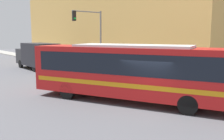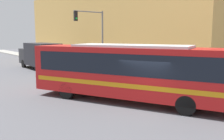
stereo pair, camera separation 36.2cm
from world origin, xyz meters
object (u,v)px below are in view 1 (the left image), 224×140
(parking_meter, at_px, (131,67))
(city_bus, at_px, (132,69))
(delivery_truck, at_px, (37,55))
(pedestrian_near_corner, at_px, (126,64))
(traffic_light_pole, at_px, (92,31))
(fire_hydrant, at_px, (160,78))
(pedestrian_mid_block, at_px, (145,68))

(parking_meter, bearing_deg, city_bus, -132.97)
(delivery_truck, distance_m, pedestrian_near_corner, 10.35)
(traffic_light_pole, bearing_deg, city_bus, -112.94)
(traffic_light_pole, bearing_deg, fire_hydrant, -83.33)
(fire_hydrant, bearing_deg, traffic_light_pole, 96.67)
(city_bus, distance_m, delivery_truck, 16.29)
(traffic_light_pole, bearing_deg, delivery_truck, 115.17)
(parking_meter, distance_m, pedestrian_near_corner, 1.89)
(fire_hydrant, relative_size, traffic_light_pole, 0.12)
(city_bus, relative_size, pedestrian_near_corner, 7.04)
(fire_hydrant, bearing_deg, delivery_truck, 105.38)
(traffic_light_pole, distance_m, pedestrian_mid_block, 6.49)
(pedestrian_near_corner, bearing_deg, traffic_light_pole, 123.63)
(city_bus, bearing_deg, parking_meter, 21.76)
(parking_meter, height_order, pedestrian_near_corner, pedestrian_near_corner)
(delivery_truck, bearing_deg, city_bus, -94.47)
(delivery_truck, height_order, fire_hydrant, delivery_truck)
(traffic_light_pole, bearing_deg, pedestrian_near_corner, -56.37)
(city_bus, relative_size, parking_meter, 10.02)
(delivery_truck, xyz_separation_m, parking_meter, (3.85, -10.74, -0.60))
(traffic_light_pole, relative_size, parking_meter, 5.03)
(parking_meter, bearing_deg, delivery_truck, 109.74)
(city_bus, xyz_separation_m, delivery_truck, (1.27, 16.24, -0.29))
(parking_meter, bearing_deg, pedestrian_near_corner, 58.35)
(delivery_truck, bearing_deg, traffic_light_pole, -64.83)
(city_bus, height_order, pedestrian_mid_block, city_bus)
(city_bus, distance_m, fire_hydrant, 5.75)
(city_bus, height_order, traffic_light_pole, traffic_light_pole)
(pedestrian_near_corner, distance_m, pedestrian_mid_block, 2.52)
(pedestrian_near_corner, bearing_deg, parking_meter, -121.65)
(fire_hydrant, relative_size, pedestrian_mid_block, 0.44)
(traffic_light_pole, height_order, pedestrian_near_corner, traffic_light_pole)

